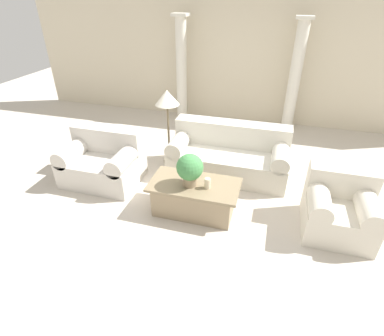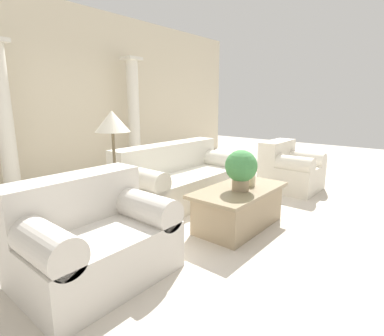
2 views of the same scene
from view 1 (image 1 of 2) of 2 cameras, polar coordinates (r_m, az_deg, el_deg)
name	(u,v)px [view 1 (image 1 of 2)]	position (r m, az deg, el deg)	size (l,w,h in m)	color
ground_plane	(197,191)	(4.78, 0.97, -4.40)	(16.00, 16.00, 0.00)	beige
wall_back	(236,50)	(7.20, 8.37, 21.40)	(10.00, 0.06, 3.20)	beige
sofa_long	(229,155)	(5.13, 7.03, 2.57)	(1.95, 0.90, 0.84)	beige
loveseat	(104,160)	(5.12, -16.49, 1.49)	(1.19, 0.90, 0.84)	beige
coffee_table	(194,197)	(4.25, 0.46, -5.56)	(1.24, 0.66, 0.47)	#998466
potted_plant	(190,168)	(3.95, -0.41, -0.08)	(0.36, 0.36, 0.46)	#937F60
pillar_candle	(207,183)	(3.99, 2.96, -2.93)	(0.08, 0.08, 0.15)	beige
floor_lamp	(167,101)	(5.10, -4.75, 12.58)	(0.41, 0.41, 1.35)	brown
column_left	(181,69)	(7.13, -2.02, 18.27)	(0.34, 0.34, 2.33)	silver
column_right	(295,77)	(6.82, 18.99, 16.09)	(0.34, 0.34, 2.33)	silver
armchair	(339,207)	(4.33, 26.21, -6.61)	(0.84, 0.86, 0.80)	beige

